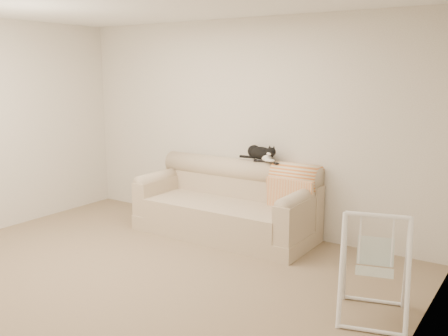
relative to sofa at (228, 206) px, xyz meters
name	(u,v)px	position (x,y,z in m)	size (l,w,h in m)	color
ground_plane	(136,277)	(0.00, -1.62, -0.35)	(5.00, 5.00, 0.00)	#756148
room_shell	(131,120)	(0.00, -1.62, 1.18)	(5.04, 4.04, 2.60)	beige
sofa	(228,206)	(0.00, 0.00, 0.00)	(2.20, 0.93, 0.90)	tan
remote_a	(261,161)	(0.33, 0.24, 0.56)	(0.19, 0.09, 0.03)	black
remote_b	(274,163)	(0.52, 0.21, 0.56)	(0.16, 0.14, 0.02)	black
tuxedo_cat	(261,153)	(0.31, 0.26, 0.65)	(0.52, 0.28, 0.21)	black
throw_blanket	(296,180)	(0.79, 0.23, 0.37)	(0.57, 0.38, 0.58)	orange
baby_swing	(375,266)	(2.14, -1.12, 0.09)	(0.67, 0.70, 0.88)	white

